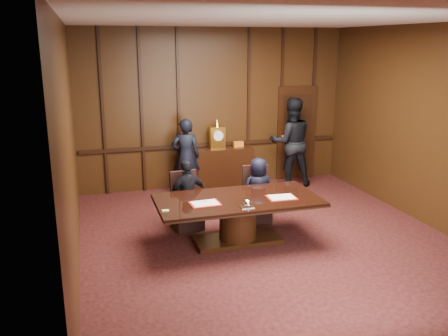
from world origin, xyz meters
name	(u,v)px	position (x,y,z in m)	size (l,w,h in m)	color
room	(275,138)	(0.07, 0.14, 1.72)	(7.00, 7.04, 3.50)	black
sideboard	(217,166)	(0.00, 3.26, 0.49)	(1.60, 0.45, 1.54)	black
conference_table	(238,213)	(-0.51, 0.22, 0.51)	(2.62, 1.32, 0.76)	black
folder_left	(205,203)	(-1.08, 0.09, 0.77)	(0.47, 0.35, 0.02)	maroon
folder_right	(281,197)	(0.17, 0.03, 0.77)	(0.48, 0.35, 0.02)	maroon
inkstand	(247,204)	(-0.51, -0.23, 0.81)	(0.20, 0.14, 0.12)	white
notepad	(165,211)	(-1.72, -0.05, 0.77)	(0.10, 0.07, 0.01)	#D3CD67
chair_left	(187,212)	(-1.16, 1.09, 0.29)	(0.53, 0.53, 0.99)	black
chair_right	(257,205)	(0.14, 1.09, 0.29)	(0.54, 0.54, 0.99)	black
signatory_left	(188,195)	(-1.16, 1.02, 0.62)	(0.73, 0.30, 1.24)	black
signatory_right	(258,190)	(0.14, 1.02, 0.59)	(0.58, 0.38, 1.19)	black
witness_left	(186,156)	(-0.76, 3.02, 0.82)	(0.60, 0.39, 1.64)	black
witness_right	(291,142)	(1.65, 2.98, 1.00)	(0.97, 0.76, 2.00)	black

